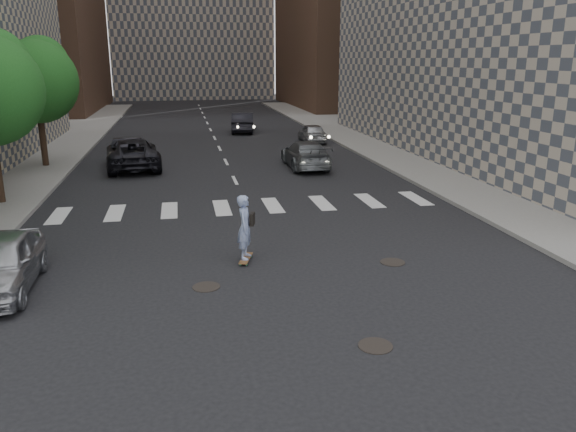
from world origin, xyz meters
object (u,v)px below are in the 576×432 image
traffic_car_a (129,150)px  traffic_car_b (306,154)px  traffic_car_e (243,122)px  tree_c (37,78)px  silver_sedan (0,263)px  traffic_car_c (133,154)px  skateboarder (245,227)px  traffic_car_d (312,133)px

traffic_car_a → traffic_car_b: 9.94m
traffic_car_a → traffic_car_e: bearing=-121.8°
traffic_car_e → tree_c: bearing=54.1°
silver_sedan → traffic_car_a: 18.08m
tree_c → traffic_car_c: tree_c is taller
skateboarder → silver_sedan: bearing=-154.3°
traffic_car_b → traffic_car_c: (-8.96, 1.47, 0.07)m
skateboarder → silver_sedan: skateboarder is taller
traffic_car_a → traffic_car_b: (9.31, -3.47, 0.02)m
skateboarder → traffic_car_b: size_ratio=0.40×
skateboarder → traffic_car_b: skateboarder is taller
traffic_car_c → traffic_car_d: 13.73m
traffic_car_a → traffic_car_d: 13.05m
traffic_car_a → traffic_car_d: traffic_car_a is taller
silver_sedan → traffic_car_e: traffic_car_e is taller
tree_c → skateboarder: bearing=-61.9°
silver_sedan → traffic_car_e: bearing=71.7°
skateboarder → traffic_car_a: size_ratio=0.46×
silver_sedan → skateboarder: bearing=7.3°
skateboarder → traffic_car_e: (3.19, 29.10, -0.25)m
traffic_car_d → traffic_car_e: (-4.09, 6.43, 0.12)m
tree_c → traffic_car_c: (4.50, -1.14, -3.86)m
traffic_car_a → traffic_car_d: size_ratio=1.11×
traffic_car_a → tree_c: bearing=12.6°
traffic_car_b → skateboarder: bearing=70.8°
silver_sedan → traffic_car_d: 27.16m
tree_c → traffic_car_c: bearing=-14.2°
traffic_car_a → silver_sedan: bearing=85.5°
traffic_car_d → skateboarder: bearing=74.5°
traffic_car_a → traffic_car_b: bearing=160.4°
silver_sedan → traffic_car_d: silver_sedan is taller
tree_c → traffic_car_d: size_ratio=1.74×
silver_sedan → traffic_car_c: (2.05, 16.00, 0.08)m
tree_c → traffic_car_e: tree_c is taller
tree_c → silver_sedan: size_ratio=1.60×
traffic_car_c → traffic_car_a: bearing=-86.3°
traffic_car_e → traffic_car_b: bearing=102.7°
traffic_car_b → traffic_car_d: 9.38m
traffic_car_a → traffic_car_d: (11.81, 5.57, -0.04)m
tree_c → silver_sedan: tree_c is taller
traffic_car_b → silver_sedan: bearing=53.0°
silver_sedan → traffic_car_d: size_ratio=1.09×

